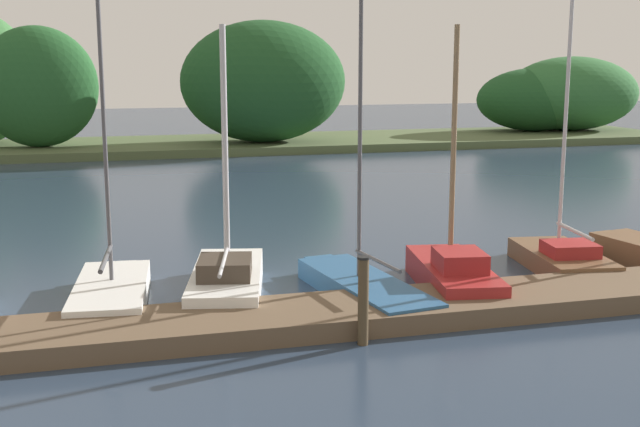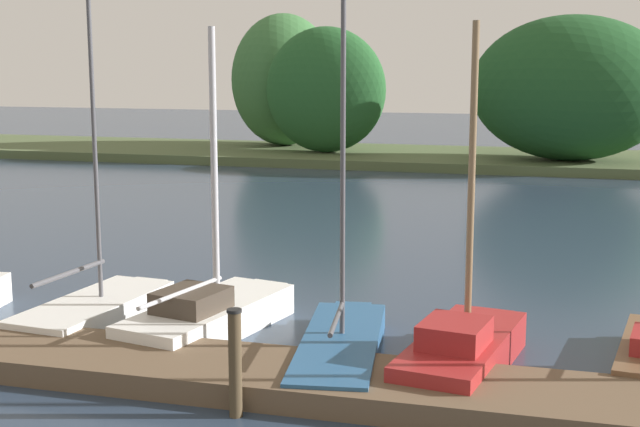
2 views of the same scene
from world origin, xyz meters
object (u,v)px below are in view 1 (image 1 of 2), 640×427
sailboat_5 (112,288)px  mooring_piling_2 (363,301)px  sailboat_9 (561,254)px  sailboat_8 (452,272)px  sailboat_6 (227,278)px  sailboat_7 (361,284)px

sailboat_5 → mooring_piling_2: size_ratio=5.68×
sailboat_9 → mooring_piling_2: sailboat_9 is taller
sailboat_8 → sailboat_9: bearing=-64.3°
sailboat_5 → sailboat_9: 9.51m
sailboat_5 → sailboat_6: size_ratio=1.60×
sailboat_5 → sailboat_9: (9.51, 0.06, 0.02)m
sailboat_8 → sailboat_5: bearing=92.5°
sailboat_8 → mooring_piling_2: size_ratio=3.55×
sailboat_5 → sailboat_6: (2.17, -0.03, 0.05)m
sailboat_7 → mooring_piling_2: (-0.80, -2.50, 0.48)m
sailboat_5 → sailboat_6: bearing=-84.9°
sailboat_6 → mooring_piling_2: size_ratio=3.54×
mooring_piling_2 → sailboat_5: bearing=139.3°
mooring_piling_2 → sailboat_7: bearing=72.3°
sailboat_5 → mooring_piling_2: bearing=-124.7°
sailboat_6 → mooring_piling_2: 3.69m
sailboat_9 → mooring_piling_2: bearing=129.2°
sailboat_9 → mooring_piling_2: size_ratio=5.12×
sailboat_5 → sailboat_7: bearing=-93.7°
sailboat_8 → sailboat_9: size_ratio=0.69×
sailboat_6 → sailboat_9: sailboat_9 is taller
sailboat_8 → mooring_piling_2: 3.69m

